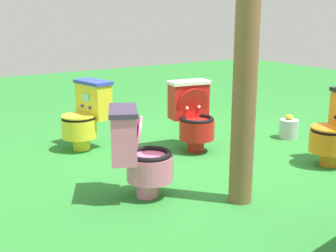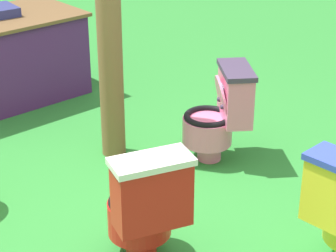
{
  "view_description": "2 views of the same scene",
  "coord_description": "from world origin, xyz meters",
  "px_view_note": "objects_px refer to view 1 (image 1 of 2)",
  "views": [
    {
      "loc": [
        2.66,
        3.24,
        1.45
      ],
      "look_at": [
        0.53,
        0.02,
        0.44
      ],
      "focal_mm": 47.42,
      "sensor_mm": 36.0,
      "label": 1
    },
    {
      "loc": [
        -1.6,
        -3.0,
        2.29
      ],
      "look_at": [
        0.5,
        0.23,
        0.46
      ],
      "focal_mm": 67.76,
      "sensor_mm": 36.0,
      "label": 2
    }
  ],
  "objects_px": {
    "toilet_yellow": "(86,115)",
    "wooden_post": "(245,80)",
    "toilet_pink": "(138,152)",
    "toilet_red": "(193,115)",
    "lemon_bucket": "(289,128)"
  },
  "relations": [
    {
      "from": "toilet_red",
      "to": "toilet_yellow",
      "type": "bearing_deg",
      "value": -25.66
    },
    {
      "from": "toilet_pink",
      "to": "toilet_yellow",
      "type": "bearing_deg",
      "value": -160.22
    },
    {
      "from": "toilet_red",
      "to": "toilet_yellow",
      "type": "distance_m",
      "value": 1.14
    },
    {
      "from": "toilet_yellow",
      "to": "wooden_post",
      "type": "relative_size",
      "value": 0.38
    },
    {
      "from": "toilet_pink",
      "to": "wooden_post",
      "type": "xyz_separation_m",
      "value": [
        -0.62,
        0.51,
        0.58
      ]
    },
    {
      "from": "toilet_red",
      "to": "toilet_pink",
      "type": "relative_size",
      "value": 1.0
    },
    {
      "from": "toilet_red",
      "to": "wooden_post",
      "type": "xyz_separation_m",
      "value": [
        0.49,
        1.28,
        0.58
      ]
    },
    {
      "from": "lemon_bucket",
      "to": "toilet_pink",
      "type": "bearing_deg",
      "value": 12.04
    },
    {
      "from": "wooden_post",
      "to": "lemon_bucket",
      "type": "xyz_separation_m",
      "value": [
        -1.67,
        -1.0,
        -0.83
      ]
    },
    {
      "from": "toilet_pink",
      "to": "lemon_bucket",
      "type": "bearing_deg",
      "value": 129.09
    },
    {
      "from": "toilet_pink",
      "to": "toilet_red",
      "type": "bearing_deg",
      "value": 151.76
    },
    {
      "from": "toilet_red",
      "to": "toilet_yellow",
      "type": "relative_size",
      "value": 1.0
    },
    {
      "from": "toilet_yellow",
      "to": "lemon_bucket",
      "type": "bearing_deg",
      "value": -125.07
    },
    {
      "from": "toilet_pink",
      "to": "toilet_yellow",
      "type": "xyz_separation_m",
      "value": [
        -0.18,
        -1.43,
        -0.0
      ]
    },
    {
      "from": "toilet_red",
      "to": "toilet_pink",
      "type": "distance_m",
      "value": 1.35
    }
  ]
}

